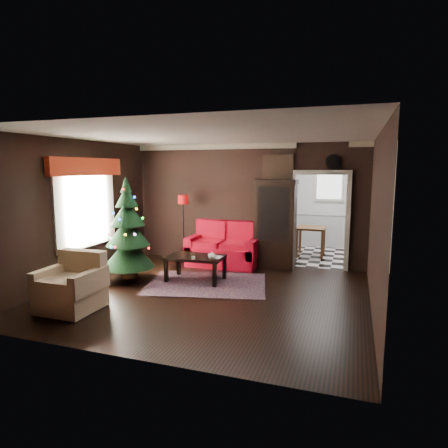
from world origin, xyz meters
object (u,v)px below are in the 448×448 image
(armchair, at_px, (70,282))
(wall_clock, at_px, (333,162))
(loveseat, at_px, (224,244))
(curio_cabinet, at_px, (275,226))
(coffee_table, at_px, (196,268))
(christmas_tree, at_px, (128,229))
(kitchen_table, at_px, (311,241))
(floor_lamp, at_px, (184,228))
(teapot, at_px, (212,256))

(armchair, xyz_separation_m, wall_clock, (3.72, 3.88, 1.92))
(loveseat, distance_m, wall_clock, 3.04)
(curio_cabinet, relative_size, armchair, 2.12)
(armchair, height_order, coffee_table, armchair)
(loveseat, relative_size, christmas_tree, 0.87)
(christmas_tree, bearing_deg, curio_cabinet, 37.79)
(coffee_table, bearing_deg, kitchen_table, 57.31)
(loveseat, relative_size, floor_lamp, 1.09)
(teapot, distance_m, kitchen_table, 3.58)
(coffee_table, relative_size, teapot, 6.71)
(loveseat, height_order, kitchen_table, loveseat)
(loveseat, height_order, wall_clock, wall_clock)
(curio_cabinet, xyz_separation_m, teapot, (-0.84, -1.82, -0.36))
(floor_lamp, xyz_separation_m, teapot, (1.33, -1.61, -0.24))
(coffee_table, xyz_separation_m, kitchen_table, (1.93, 3.01, 0.11))
(loveseat, xyz_separation_m, christmas_tree, (-1.41, -1.76, 0.55))
(armchair, distance_m, teapot, 2.53)
(teapot, distance_m, wall_clock, 3.37)
(armchair, relative_size, teapot, 5.43)
(curio_cabinet, relative_size, kitchen_table, 2.53)
(loveseat, xyz_separation_m, coffee_table, (-0.13, -1.36, -0.24))
(floor_lamp, height_order, coffee_table, floor_lamp)
(teapot, xyz_separation_m, wall_clock, (2.04, 2.00, 1.79))
(armchair, xyz_separation_m, kitchen_table, (3.17, 5.13, -0.09))
(curio_cabinet, bearing_deg, kitchen_table, 65.56)
(teapot, bearing_deg, christmas_tree, -174.73)
(floor_lamp, relative_size, coffee_table, 1.41)
(loveseat, height_order, armchair, loveseat)
(floor_lamp, relative_size, kitchen_table, 2.08)
(christmas_tree, relative_size, coffee_table, 1.77)
(christmas_tree, height_order, armchair, christmas_tree)
(coffee_table, bearing_deg, christmas_tree, -162.39)
(christmas_tree, relative_size, kitchen_table, 2.61)
(loveseat, bearing_deg, christmas_tree, -128.59)
(armchair, distance_m, coffee_table, 2.47)
(floor_lamp, bearing_deg, curio_cabinet, 5.63)
(loveseat, bearing_deg, coffee_table, -95.44)
(teapot, relative_size, wall_clock, 0.52)
(armchair, relative_size, kitchen_table, 1.20)
(curio_cabinet, xyz_separation_m, wall_clock, (1.20, 0.18, 1.43))
(loveseat, relative_size, coffee_table, 1.53)
(christmas_tree, xyz_separation_m, coffee_table, (1.28, 0.41, -0.79))
(armchair, height_order, wall_clock, wall_clock)
(coffee_table, bearing_deg, wall_clock, 35.32)
(christmas_tree, relative_size, wall_clock, 6.12)
(loveseat, bearing_deg, armchair, -111.52)
(armchair, height_order, teapot, armchair)
(armchair, distance_m, wall_clock, 5.71)
(teapot, bearing_deg, wall_clock, 44.54)
(teapot, bearing_deg, floor_lamp, 129.51)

